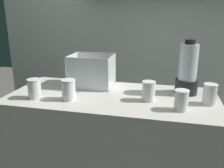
% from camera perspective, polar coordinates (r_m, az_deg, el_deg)
% --- Properties ---
extents(counter, '(1.40, 0.64, 0.90)m').
position_cam_1_polar(counter, '(1.82, 0.00, -16.16)').
color(counter, beige).
rests_on(counter, ground_plane).
extents(back_wall_unit, '(2.60, 0.24, 2.50)m').
position_cam_1_polar(back_wall_unit, '(2.28, 4.62, 12.44)').
color(back_wall_unit, silver).
rests_on(back_wall_unit, ground_plane).
extents(carrot_display_bin, '(0.32, 0.25, 0.24)m').
position_cam_1_polar(carrot_display_bin, '(1.81, -4.68, 1.84)').
color(carrot_display_bin, white).
rests_on(carrot_display_bin, counter).
extents(blender_pitcher, '(0.15, 0.15, 0.37)m').
position_cam_1_polar(blender_pitcher, '(1.69, 17.59, 2.83)').
color(blender_pitcher, black).
rests_on(blender_pitcher, counter).
extents(juice_cup_pomegranate_far_left, '(0.09, 0.09, 0.13)m').
position_cam_1_polar(juice_cup_pomegranate_far_left, '(1.63, -18.00, -1.25)').
color(juice_cup_pomegranate_far_left, white).
rests_on(juice_cup_pomegranate_far_left, counter).
extents(juice_cup_carrot_left, '(0.09, 0.09, 0.13)m').
position_cam_1_polar(juice_cup_carrot_left, '(1.55, -10.29, -1.71)').
color(juice_cup_carrot_left, white).
rests_on(juice_cup_carrot_left, counter).
extents(juice_cup_mango_middle, '(0.09, 0.09, 0.13)m').
position_cam_1_polar(juice_cup_mango_middle, '(1.52, 8.73, -1.91)').
color(juice_cup_mango_middle, white).
rests_on(juice_cup_mango_middle, counter).
extents(juice_cup_beet_right, '(0.08, 0.08, 0.12)m').
position_cam_1_polar(juice_cup_beet_right, '(1.42, 16.20, -4.05)').
color(juice_cup_beet_right, white).
rests_on(juice_cup_beet_right, counter).
extents(juice_cup_pomegranate_far_right, '(0.08, 0.08, 0.13)m').
position_cam_1_polar(juice_cup_pomegranate_far_right, '(1.56, 22.29, -2.44)').
color(juice_cup_pomegranate_far_right, white).
rests_on(juice_cup_pomegranate_far_right, counter).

